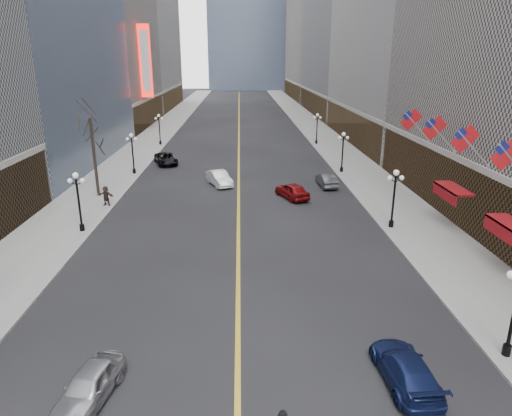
{
  "coord_description": "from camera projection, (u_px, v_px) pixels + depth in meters",
  "views": [
    {
      "loc": [
        0.21,
        -2.62,
        12.58
      ],
      "look_at": [
        0.86,
        16.05,
        6.41
      ],
      "focal_mm": 32.0,
      "sensor_mm": 36.0,
      "label": 1
    }
  ],
  "objects": [
    {
      "name": "tree_west_far",
      "position": [
        91.0,
        130.0,
        41.98
      ],
      "size": [
        3.6,
        3.6,
        7.92
      ],
      "color": "#2D231C",
      "rests_on": "sidewalk_west"
    },
    {
      "name": "car_sb_far",
      "position": [
        327.0,
        180.0,
        46.57
      ],
      "size": [
        1.71,
        4.16,
        1.34
      ],
      "primitive_type": "imported",
      "rotation": [
        0.0,
        0.0,
        3.21
      ],
      "color": "#424549",
      "rests_on": "ground"
    },
    {
      "name": "awning_c",
      "position": [
        451.0,
        190.0,
        34.46
      ],
      "size": [
        1.4,
        4.0,
        0.93
      ],
      "color": "maroon",
      "rests_on": "ground"
    },
    {
      "name": "car_nb_far",
      "position": [
        166.0,
        159.0,
        56.37
      ],
      "size": [
        3.8,
        5.52,
        1.4
      ],
      "primitive_type": "imported",
      "rotation": [
        0.0,
        0.0,
        0.32
      ],
      "color": "black",
      "rests_on": "ground"
    },
    {
      "name": "streetlamp_west_2",
      "position": [
        132.0,
        149.0,
        50.68
      ],
      "size": [
        1.26,
        0.44,
        4.52
      ],
      "color": "black",
      "rests_on": "sidewalk_west"
    },
    {
      "name": "theatre_marquee",
      "position": [
        145.0,
        61.0,
        78.06
      ],
      "size": [
        2.0,
        0.55,
        12.0
      ],
      "color": "red",
      "rests_on": "ground"
    },
    {
      "name": "flag_5",
      "position": [
        413.0,
        121.0,
        39.76
      ],
      "size": [
        2.87,
        0.12,
        2.87
      ],
      "color": "#B2B2B7",
      "rests_on": "ground"
    },
    {
      "name": "streetlamp_west_1",
      "position": [
        78.0,
        196.0,
        33.6
      ],
      "size": [
        1.26,
        0.44,
        4.52
      ],
      "color": "black",
      "rests_on": "sidewalk_west"
    },
    {
      "name": "car_sb_near",
      "position": [
        405.0,
        369.0,
        18.36
      ],
      "size": [
        2.06,
        4.61,
        1.31
      ],
      "primitive_type": "imported",
      "rotation": [
        0.0,
        0.0,
        3.19
      ],
      "color": "#141E4B",
      "rests_on": "ground"
    },
    {
      "name": "car_nb_mid",
      "position": [
        219.0,
        178.0,
        47.1
      ],
      "size": [
        3.12,
        4.73,
        1.47
      ],
      "primitive_type": "imported",
      "rotation": [
        0.0,
        0.0,
        0.38
      ],
      "color": "white",
      "rests_on": "ground"
    },
    {
      "name": "bldg_east_c",
      "position": [
        373.0,
        2.0,
        100.42
      ],
      "size": [
        26.6,
        40.6,
        48.8
      ],
      "color": "gray",
      "rests_on": "ground"
    },
    {
      "name": "streetlamp_east_1",
      "position": [
        394.0,
        193.0,
        34.38
      ],
      "size": [
        1.26,
        0.44,
        4.52
      ],
      "color": "black",
      "rests_on": "sidewalk_east"
    },
    {
      "name": "car_sb_mid",
      "position": [
        292.0,
        191.0,
        42.7
      ],
      "size": [
        3.31,
        4.68,
        1.48
      ],
      "primitive_type": "imported",
      "rotation": [
        0.0,
        0.0,
        3.54
      ],
      "color": "maroon",
      "rests_on": "ground"
    },
    {
      "name": "flag_2",
      "position": [
        510.0,
        157.0,
        25.53
      ],
      "size": [
        2.87,
        0.12,
        2.87
      ],
      "color": "#B2B2B7",
      "rests_on": "ground"
    },
    {
      "name": "sidewalk_west",
      "position": [
        151.0,
        140.0,
        72.37
      ],
      "size": [
        6.0,
        230.0,
        0.15
      ],
      "primitive_type": "cube",
      "color": "gray",
      "rests_on": "ground"
    },
    {
      "name": "flag_3",
      "position": [
        467.0,
        141.0,
        30.27
      ],
      "size": [
        2.87,
        0.12,
        2.87
      ],
      "color": "#B2B2B7",
      "rests_on": "ground"
    },
    {
      "name": "car_nb_near",
      "position": [
        89.0,
        386.0,
        17.42
      ],
      "size": [
        2.28,
        4.09,
        1.32
      ],
      "primitive_type": "imported",
      "rotation": [
        0.0,
        0.0,
        -0.2
      ],
      "color": "#9D9EA4",
      "rests_on": "ground"
    },
    {
      "name": "streetlamp_east_2",
      "position": [
        343.0,
        148.0,
        51.46
      ],
      "size": [
        1.26,
        0.44,
        4.52
      ],
      "color": "black",
      "rests_on": "sidewalk_east"
    },
    {
      "name": "streetlamp_west_3",
      "position": [
        159.0,
        126.0,
        67.76
      ],
      "size": [
        1.26,
        0.44,
        4.52
      ],
      "color": "black",
      "rests_on": "sidewalk_west"
    },
    {
      "name": "sidewalk_east",
      "position": [
        326.0,
        139.0,
        73.3
      ],
      "size": [
        6.0,
        230.0,
        0.15
      ],
      "primitive_type": "cube",
      "color": "gray",
      "rests_on": "ground"
    },
    {
      "name": "flag_4",
      "position": [
        436.0,
        130.0,
        35.02
      ],
      "size": [
        2.87,
        0.12,
        2.87
      ],
      "color": "#B2B2B7",
      "rests_on": "ground"
    },
    {
      "name": "ped_west_far",
      "position": [
        106.0,
        196.0,
        40.07
      ],
      "size": [
        1.69,
        0.87,
        1.75
      ],
      "primitive_type": "imported",
      "rotation": [
        0.0,
        0.0,
        -0.26
      ],
      "color": "black",
      "rests_on": "sidewalk_west"
    },
    {
      "name": "awning_b",
      "position": [
        510.0,
        227.0,
        26.87
      ],
      "size": [
        1.4,
        4.0,
        0.93
      ],
      "color": "maroon",
      "rests_on": "ground"
    },
    {
      "name": "streetlamp_east_3",
      "position": [
        317.0,
        125.0,
        68.54
      ],
      "size": [
        1.26,
        0.44,
        4.52
      ],
      "color": "black",
      "rests_on": "sidewalk_east"
    },
    {
      "name": "lane_line",
      "position": [
        239.0,
        131.0,
        82.34
      ],
      "size": [
        0.25,
        200.0,
        0.02
      ],
      "primitive_type": "cube",
      "color": "gold",
      "rests_on": "ground"
    }
  ]
}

